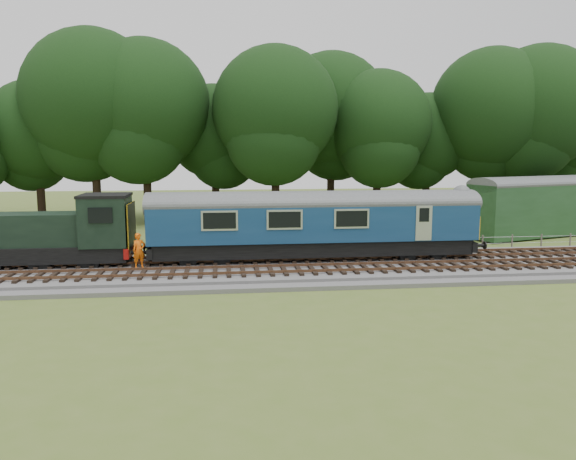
{
  "coord_description": "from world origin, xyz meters",
  "views": [
    {
      "loc": [
        -4.5,
        -29.07,
        6.48
      ],
      "look_at": [
        -0.88,
        1.4,
        2.0
      ],
      "focal_mm": 35.0,
      "sensor_mm": 36.0,
      "label": 1
    }
  ],
  "objects": [
    {
      "name": "fence",
      "position": [
        0.0,
        4.5,
        0.0
      ],
      "size": [
        64.0,
        0.12,
        1.0
      ],
      "primitive_type": null,
      "color": "#6B6054",
      "rests_on": "ground"
    },
    {
      "name": "track_south",
      "position": [
        0.0,
        -1.6,
        0.42
      ],
      "size": [
        67.2,
        2.4,
        0.21
      ],
      "color": "black",
      "rests_on": "ballast"
    },
    {
      "name": "ground",
      "position": [
        0.0,
        0.0,
        0.0
      ],
      "size": [
        120.0,
        120.0,
        0.0
      ],
      "primitive_type": "plane",
      "color": "#4F6525",
      "rests_on": "ground"
    },
    {
      "name": "ballast",
      "position": [
        0.0,
        0.0,
        0.17
      ],
      "size": [
        70.0,
        7.0,
        0.35
      ],
      "primitive_type": "cube",
      "color": "#4C4C4F",
      "rests_on": "ground"
    },
    {
      "name": "dmu_railcar",
      "position": [
        0.59,
        1.4,
        2.61
      ],
      "size": [
        18.05,
        2.86,
        3.88
      ],
      "color": "black",
      "rests_on": "ground"
    },
    {
      "name": "shunter_loco",
      "position": [
        -13.34,
        1.4,
        1.97
      ],
      "size": [
        8.91,
        2.6,
        3.38
      ],
      "color": "black",
      "rests_on": "ground"
    },
    {
      "name": "track_north",
      "position": [
        0.0,
        1.4,
        0.42
      ],
      "size": [
        67.2,
        2.4,
        0.21
      ],
      "color": "black",
      "rests_on": "ballast"
    },
    {
      "name": "tree_line",
      "position": [
        0.0,
        22.0,
        0.0
      ],
      "size": [
        70.0,
        8.0,
        18.0
      ],
      "primitive_type": null,
      "color": "black",
      "rests_on": "ground"
    },
    {
      "name": "parked_coach",
      "position": [
        21.48,
        10.56,
        2.45
      ],
      "size": [
        17.15,
        8.16,
        4.36
      ],
      "rotation": [
        0.0,
        0.0,
        0.32
      ],
      "color": "#1C3E1D",
      "rests_on": "ground"
    },
    {
      "name": "worker",
      "position": [
        -8.78,
        0.11,
        1.26
      ],
      "size": [
        0.79,
        0.69,
        1.81
      ],
      "primitive_type": "imported",
      "rotation": [
        0.0,
        0.0,
        0.48
      ],
      "color": "#FF650D",
      "rests_on": "ballast"
    },
    {
      "name": "shed",
      "position": [
        22.99,
        16.86,
        1.29
      ],
      "size": [
        3.76,
        3.76,
        2.54
      ],
      "rotation": [
        0.0,
        0.0,
        0.24
      ],
      "color": "#1C3E1D",
      "rests_on": "ground"
    }
  ]
}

